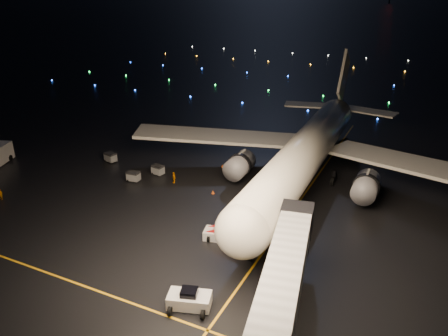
{
  "coord_description": "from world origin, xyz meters",
  "views": [
    {
      "loc": [
        25.78,
        -35.28,
        27.07
      ],
      "look_at": [
        2.89,
        12.0,
        5.0
      ],
      "focal_mm": 35.0,
      "sensor_mm": 36.0,
      "label": 1
    }
  ],
  "objects_px": {
    "crew_c": "(174,177)",
    "baggage_cart_0": "(158,170)",
    "belt_loader": "(225,226)",
    "baggage_cart_1": "(134,176)",
    "baggage_cart_2": "(111,157)",
    "crew_b": "(0,194)",
    "pushback_tug": "(189,298)",
    "airliner": "(313,125)"
  },
  "relations": [
    {
      "from": "crew_c",
      "to": "baggage_cart_0",
      "type": "relative_size",
      "value": 0.96
    },
    {
      "from": "belt_loader",
      "to": "baggage_cart_1",
      "type": "bearing_deg",
      "value": 142.75
    },
    {
      "from": "baggage_cart_2",
      "to": "crew_b",
      "type": "bearing_deg",
      "value": -91.89
    },
    {
      "from": "baggage_cart_0",
      "to": "crew_c",
      "type": "bearing_deg",
      "value": -13.05
    },
    {
      "from": "crew_c",
      "to": "baggage_cart_2",
      "type": "relative_size",
      "value": 0.92
    },
    {
      "from": "baggage_cart_0",
      "to": "baggage_cart_2",
      "type": "height_order",
      "value": "baggage_cart_2"
    },
    {
      "from": "baggage_cart_1",
      "to": "baggage_cart_0",
      "type": "bearing_deg",
      "value": 57.07
    },
    {
      "from": "crew_b",
      "to": "pushback_tug",
      "type": "bearing_deg",
      "value": -4.0
    },
    {
      "from": "crew_c",
      "to": "baggage_cart_0",
      "type": "distance_m",
      "value": 4.14
    },
    {
      "from": "baggage_cart_1",
      "to": "belt_loader",
      "type": "bearing_deg",
      "value": -29.72
    },
    {
      "from": "baggage_cart_1",
      "to": "pushback_tug",
      "type": "bearing_deg",
      "value": -49.25
    },
    {
      "from": "baggage_cart_0",
      "to": "baggage_cart_1",
      "type": "height_order",
      "value": "baggage_cart_1"
    },
    {
      "from": "airliner",
      "to": "baggage_cart_0",
      "type": "distance_m",
      "value": 24.42
    },
    {
      "from": "pushback_tug",
      "to": "baggage_cart_2",
      "type": "xyz_separation_m",
      "value": [
        -29.44,
        24.93,
        -0.14
      ]
    },
    {
      "from": "airliner",
      "to": "belt_loader",
      "type": "relative_size",
      "value": 7.95
    },
    {
      "from": "pushback_tug",
      "to": "baggage_cart_2",
      "type": "height_order",
      "value": "pushback_tug"
    },
    {
      "from": "crew_b",
      "to": "baggage_cart_0",
      "type": "xyz_separation_m",
      "value": [
        14.53,
        16.54,
        -0.04
      ]
    },
    {
      "from": "pushback_tug",
      "to": "crew_c",
      "type": "height_order",
      "value": "pushback_tug"
    },
    {
      "from": "airliner",
      "to": "baggage_cart_1",
      "type": "bearing_deg",
      "value": -150.91
    },
    {
      "from": "crew_b",
      "to": "baggage_cart_2",
      "type": "height_order",
      "value": "crew_b"
    },
    {
      "from": "airliner",
      "to": "belt_loader",
      "type": "xyz_separation_m",
      "value": [
        -3.65,
        -22.15,
        -6.34
      ]
    },
    {
      "from": "airliner",
      "to": "crew_b",
      "type": "xyz_separation_m",
      "value": [
        -35.62,
        -26.42,
        -7.29
      ]
    },
    {
      "from": "baggage_cart_0",
      "to": "airliner",
      "type": "bearing_deg",
      "value": 33.74
    },
    {
      "from": "airliner",
      "to": "crew_c",
      "type": "bearing_deg",
      "value": -147.92
    },
    {
      "from": "crew_c",
      "to": "crew_b",
      "type": "bearing_deg",
      "value": -105.02
    },
    {
      "from": "airliner",
      "to": "belt_loader",
      "type": "height_order",
      "value": "airliner"
    },
    {
      "from": "crew_c",
      "to": "baggage_cart_2",
      "type": "height_order",
      "value": "crew_c"
    },
    {
      "from": "baggage_cart_2",
      "to": "baggage_cart_1",
      "type": "bearing_deg",
      "value": -17.21
    },
    {
      "from": "pushback_tug",
      "to": "baggage_cart_2",
      "type": "relative_size",
      "value": 2.1
    },
    {
      "from": "belt_loader",
      "to": "baggage_cart_0",
      "type": "height_order",
      "value": "belt_loader"
    },
    {
      "from": "airliner",
      "to": "crew_c",
      "type": "height_order",
      "value": "airliner"
    },
    {
      "from": "crew_c",
      "to": "baggage_cart_0",
      "type": "bearing_deg",
      "value": -165.97
    },
    {
      "from": "crew_c",
      "to": "baggage_cart_0",
      "type": "xyz_separation_m",
      "value": [
        -3.85,
        1.53,
        -0.1
      ]
    },
    {
      "from": "pushback_tug",
      "to": "crew_b",
      "type": "bearing_deg",
      "value": 150.17
    },
    {
      "from": "baggage_cart_2",
      "to": "crew_c",
      "type": "bearing_deg",
      "value": 2.25
    },
    {
      "from": "crew_b",
      "to": "crew_c",
      "type": "distance_m",
      "value": 23.73
    },
    {
      "from": "baggage_cart_0",
      "to": "baggage_cart_2",
      "type": "relative_size",
      "value": 0.96
    },
    {
      "from": "pushback_tug",
      "to": "belt_loader",
      "type": "bearing_deg",
      "value": 82.16
    },
    {
      "from": "crew_b",
      "to": "airliner",
      "type": "bearing_deg",
      "value": 44.85
    },
    {
      "from": "belt_loader",
      "to": "baggage_cart_2",
      "type": "relative_size",
      "value": 3.87
    },
    {
      "from": "pushback_tug",
      "to": "crew_b",
      "type": "height_order",
      "value": "pushback_tug"
    },
    {
      "from": "crew_c",
      "to": "pushback_tug",
      "type": "bearing_deg",
      "value": -19.43
    }
  ]
}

